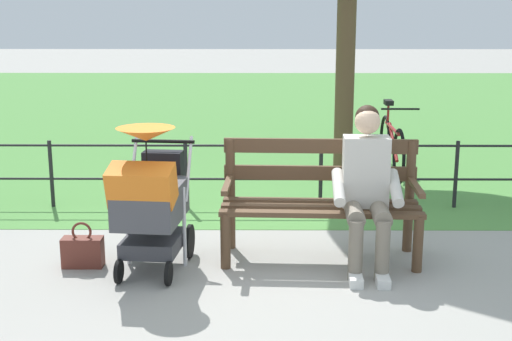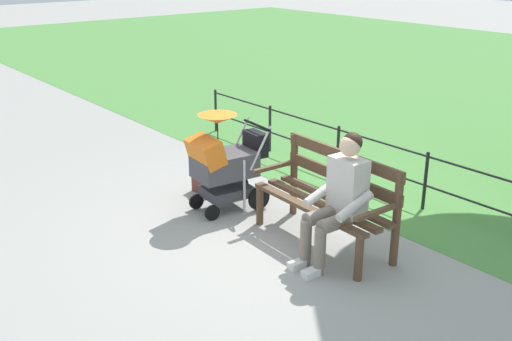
% 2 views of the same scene
% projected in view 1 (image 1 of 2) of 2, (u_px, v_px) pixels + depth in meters
% --- Properties ---
extents(ground_plane, '(60.00, 60.00, 0.00)m').
position_uv_depth(ground_plane, '(251.00, 260.00, 5.70)').
color(ground_plane, '#9E9B93').
extents(grass_lawn, '(40.00, 16.00, 0.01)m').
position_uv_depth(grass_lawn, '(257.00, 109.00, 14.27)').
color(grass_lawn, '#518E42').
rests_on(grass_lawn, ground).
extents(park_bench, '(1.62, 0.67, 0.96)m').
position_uv_depth(park_bench, '(320.00, 195.00, 5.69)').
color(park_bench, brown).
rests_on(park_bench, ground).
extents(person_on_bench, '(0.55, 0.74, 1.28)m').
position_uv_depth(person_on_bench, '(367.00, 184.00, 5.43)').
color(person_on_bench, slate).
rests_on(person_on_bench, ground).
extents(stroller, '(0.58, 0.93, 1.15)m').
position_uv_depth(stroller, '(151.00, 198.00, 5.35)').
color(stroller, black).
rests_on(stroller, ground).
extents(handbag, '(0.32, 0.14, 0.37)m').
position_uv_depth(handbag, '(83.00, 251.00, 5.54)').
color(handbag, brown).
rests_on(handbag, ground).
extents(park_fence, '(6.96, 0.04, 0.70)m').
position_uv_depth(park_fence, '(253.00, 168.00, 7.13)').
color(park_fence, black).
rests_on(park_fence, ground).
extents(bicycle, '(0.44, 1.66, 0.89)m').
position_uv_depth(bicycle, '(392.00, 145.00, 8.57)').
color(bicycle, black).
rests_on(bicycle, ground).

